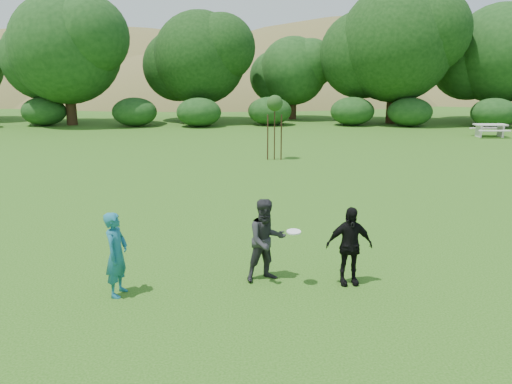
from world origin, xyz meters
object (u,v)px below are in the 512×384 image
Objects in this scene: player_teal at (117,254)px; player_grey at (266,240)px; player_black at (349,246)px; picnic_table at (490,128)px; sapling at (275,105)px.

player_grey is at bearing -67.45° from player_teal.
player_black is 23.79m from picnic_table.
picnic_table is (13.69, 20.29, -0.30)m from player_grey.
player_black is (1.56, -0.17, -0.05)m from player_grey.
player_grey is at bearing -92.98° from sapling.
player_teal is 2.78m from player_grey.
player_teal is 0.55× the size of sapling.
sapling is 1.58× the size of picnic_table.
player_teal reaches higher than picnic_table.
sapling is (0.67, 12.94, 1.60)m from player_grey.
player_teal is 26.59m from picnic_table.
player_black is at bearing -28.00° from player_grey.
player_teal is at bearing -103.99° from sapling.
sapling reaches higher than player_grey.
player_teal is at bearing -179.25° from player_black.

